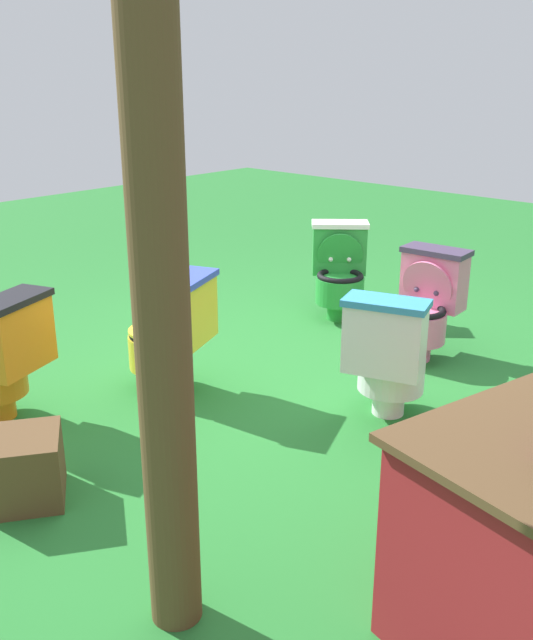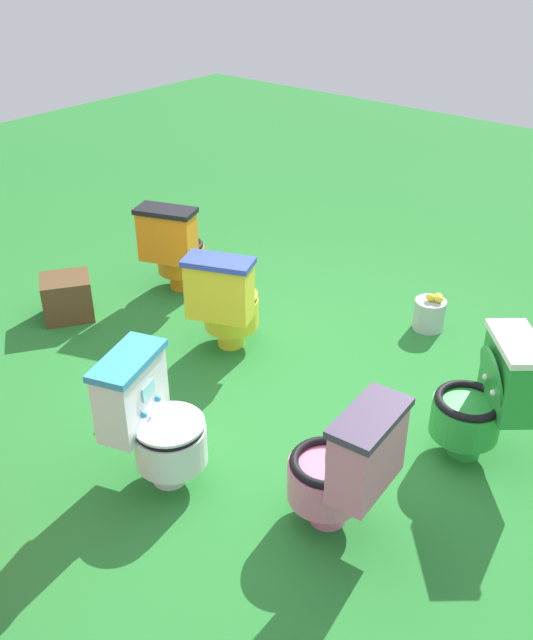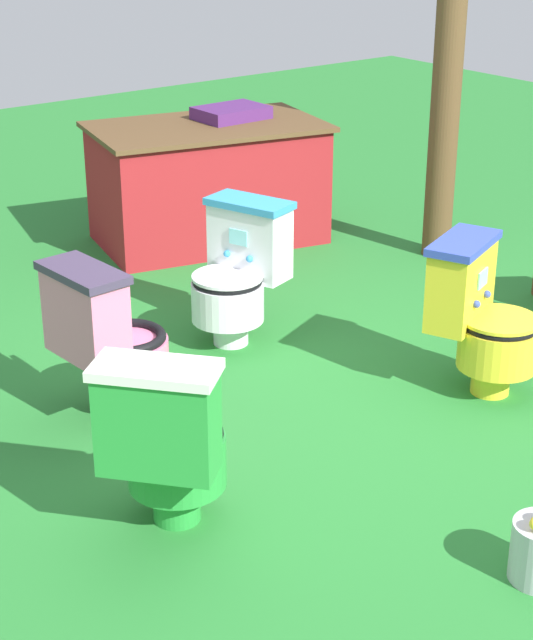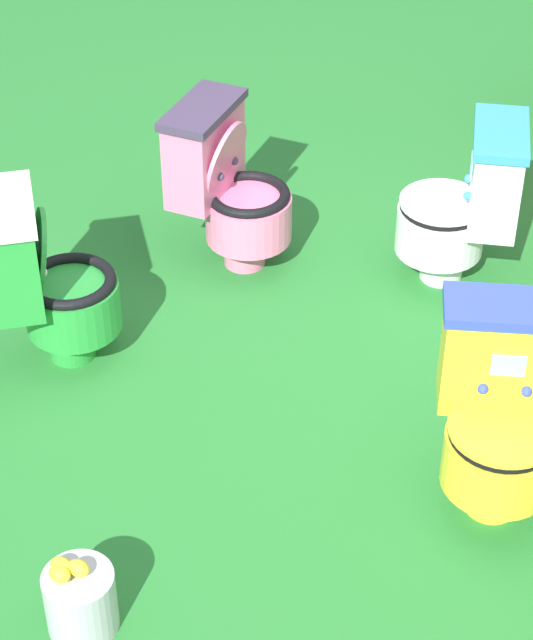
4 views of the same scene
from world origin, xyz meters
The scene contains 7 objects.
ground centered at (0.00, 0.00, 0.00)m, with size 14.00×14.00×0.00m, color #26752D.
toilet_white centered at (0.06, 0.90, 0.37)m, with size 0.59×0.54×0.73m.
toilet_green centered at (-1.15, -0.35, 0.37)m, with size 0.64×0.63×0.73m.
toilet_yellow centered at (0.61, -0.25, 0.37)m, with size 0.56×0.61×0.73m.
toilet_pink centered at (-0.87, 0.57, 0.37)m, with size 0.52×0.45×0.73m.
vendor_table centered at (0.85, 2.31, 0.39)m, with size 1.62×1.16×0.85m.
wooden_post centered at (1.84, 1.20, 1.06)m, with size 0.18×0.18×2.13m, color brown.
Camera 3 is at (-2.87, -3.18, 2.26)m, focal length 59.09 mm.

